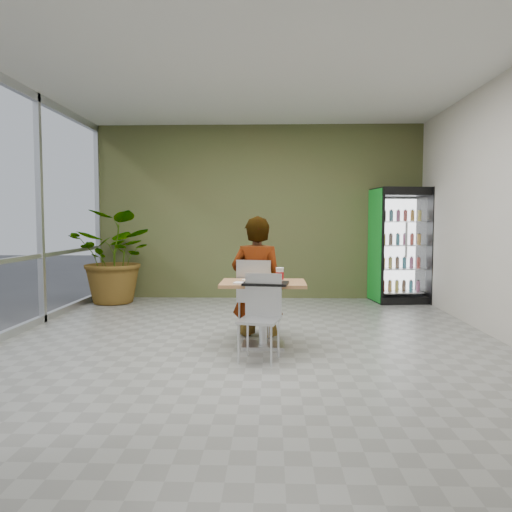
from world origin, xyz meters
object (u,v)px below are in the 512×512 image
at_px(chair_near, 261,309).
at_px(soda_cup, 280,275).
at_px(chair_far, 255,292).
at_px(seated_woman, 257,288).
at_px(beverage_fridge, 400,245).
at_px(potted_plant, 117,257).
at_px(dining_table, 263,300).
at_px(cafeteria_tray, 266,283).

bearing_deg(chair_near, soda_cup, 79.74).
distance_m(chair_far, soda_cup, 0.65).
distance_m(seated_woman, beverage_fridge, 3.70).
xyz_separation_m(seated_woman, soda_cup, (0.27, -0.57, 0.23)).
relative_size(beverage_fridge, potted_plant, 1.24).
bearing_deg(dining_table, seated_woman, 98.89).
bearing_deg(beverage_fridge, chair_near, -129.77).
height_order(dining_table, cafeteria_tray, cafeteria_tray).
xyz_separation_m(chair_far, potted_plant, (-2.51, 2.49, 0.25)).
height_order(chair_near, soda_cup, soda_cup).
bearing_deg(chair_near, seated_woman, 107.14).
height_order(chair_near, cafeteria_tray, chair_near).
bearing_deg(chair_near, beverage_fridge, 70.70).
bearing_deg(dining_table, soda_cup, -6.46).
bearing_deg(beverage_fridge, dining_table, -133.30).
relative_size(chair_far, cafeteria_tray, 2.03).
xyz_separation_m(dining_table, seated_woman, (-0.09, 0.54, 0.06)).
bearing_deg(dining_table, chair_far, 101.91).
distance_m(chair_far, cafeteria_tray, 0.79).
distance_m(dining_table, beverage_fridge, 4.08).
relative_size(dining_table, beverage_fridge, 0.47).
bearing_deg(chair_near, cafeteria_tray, 91.59).
height_order(dining_table, potted_plant, potted_plant).
bearing_deg(cafeteria_tray, potted_plant, 129.13).
distance_m(chair_near, beverage_fridge, 4.49).
distance_m(chair_near, soda_cup, 0.59).
relative_size(chair_far, seated_woman, 0.54).
relative_size(cafeteria_tray, potted_plant, 0.29).
bearing_deg(cafeteria_tray, soda_cup, 57.23).
xyz_separation_m(chair_far, cafeteria_tray, (0.14, -0.76, 0.20)).
bearing_deg(chair_far, dining_table, 112.85).
height_order(chair_near, beverage_fridge, beverage_fridge).
bearing_deg(chair_far, seated_woman, -100.30).
height_order(dining_table, soda_cup, soda_cup).
height_order(dining_table, chair_near, chair_near).
bearing_deg(beverage_fridge, seated_woman, -139.35).
xyz_separation_m(dining_table, soda_cup, (0.19, -0.02, 0.29)).
bearing_deg(seated_woman, chair_far, 79.70).
height_order(dining_table, chair_far, chair_far).
xyz_separation_m(cafeteria_tray, beverage_fridge, (2.34, 3.54, 0.24)).
bearing_deg(cafeteria_tray, chair_near, -101.44).
height_order(seated_woman, soda_cup, seated_woman).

